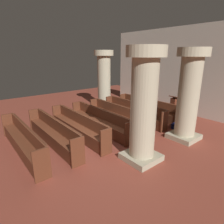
# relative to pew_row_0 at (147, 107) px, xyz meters

# --- Properties ---
(ground_plane) EXTENTS (19.20, 19.20, 0.00)m
(ground_plane) POSITION_rel_pew_row_0_xyz_m (0.68, -4.02, -0.48)
(ground_plane) COLOR brown
(back_wall) EXTENTS (10.00, 0.16, 4.50)m
(back_wall) POSITION_rel_pew_row_0_xyz_m (0.68, 2.06, 1.77)
(back_wall) COLOR silver
(back_wall) RESTS_ON ground
(pew_row_0) EXTENTS (3.73, 0.47, 0.89)m
(pew_row_0) POSITION_rel_pew_row_0_xyz_m (0.00, 0.00, 0.00)
(pew_row_0) COLOR brown
(pew_row_0) RESTS_ON ground
(pew_row_1) EXTENTS (3.73, 0.46, 0.89)m
(pew_row_1) POSITION_rel_pew_row_0_xyz_m (0.00, -1.02, 0.00)
(pew_row_1) COLOR brown
(pew_row_1) RESTS_ON ground
(pew_row_2) EXTENTS (3.73, 0.46, 0.89)m
(pew_row_2) POSITION_rel_pew_row_0_xyz_m (0.00, -2.03, 0.00)
(pew_row_2) COLOR brown
(pew_row_2) RESTS_ON ground
(pew_row_3) EXTENTS (3.73, 0.47, 0.89)m
(pew_row_3) POSITION_rel_pew_row_0_xyz_m (0.00, -3.05, 0.00)
(pew_row_3) COLOR brown
(pew_row_3) RESTS_ON ground
(pew_row_4) EXTENTS (3.73, 0.46, 0.89)m
(pew_row_4) POSITION_rel_pew_row_0_xyz_m (0.00, -4.07, 0.00)
(pew_row_4) COLOR brown
(pew_row_4) RESTS_ON ground
(pew_row_5) EXTENTS (3.73, 0.46, 0.89)m
(pew_row_5) POSITION_rel_pew_row_0_xyz_m (0.00, -5.08, 0.00)
(pew_row_5) COLOR brown
(pew_row_5) RESTS_ON ground
(pew_row_6) EXTENTS (3.73, 0.47, 0.89)m
(pew_row_6) POSITION_rel_pew_row_0_xyz_m (0.00, -6.10, 0.00)
(pew_row_6) COLOR brown
(pew_row_6) RESTS_ON ground
(pillar_aisle_side) EXTENTS (1.08, 1.08, 3.33)m
(pillar_aisle_side) POSITION_rel_pew_row_0_xyz_m (2.73, -1.02, 1.26)
(pillar_aisle_side) COLOR tan
(pillar_aisle_side) RESTS_ON ground
(pillar_far_side) EXTENTS (1.08, 1.08, 3.33)m
(pillar_far_side) POSITION_rel_pew_row_0_xyz_m (-2.68, -0.76, 1.26)
(pillar_far_side) COLOR tan
(pillar_far_side) RESTS_ON ground
(pillar_aisle_rear) EXTENTS (1.08, 1.08, 3.33)m
(pillar_aisle_rear) POSITION_rel_pew_row_0_xyz_m (2.73, -3.42, 1.26)
(pillar_aisle_rear) COLOR tan
(pillar_aisle_rear) RESTS_ON ground
(lectern) EXTENTS (0.48, 0.45, 1.08)m
(lectern) POSITION_rel_pew_row_0_xyz_m (0.87, 1.08, -0.03)
(lectern) COLOR #492215
(lectern) RESTS_ON ground
(hymn_book) EXTENTS (0.15, 0.21, 0.04)m
(hymn_book) POSITION_rel_pew_row_0_xyz_m (-0.86, 0.19, 0.43)
(hymn_book) COLOR navy
(hymn_book) RESTS_ON pew_row_0
(kneeler_box_navy) EXTENTS (0.42, 0.32, 0.24)m
(kneeler_box_navy) POSITION_rel_pew_row_0_xyz_m (2.07, -0.39, -0.36)
(kneeler_box_navy) COLOR navy
(kneeler_box_navy) RESTS_ON ground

